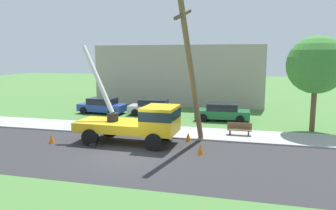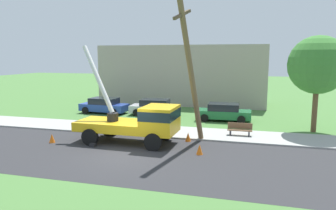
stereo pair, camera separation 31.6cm
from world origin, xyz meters
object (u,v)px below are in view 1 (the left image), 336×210
at_px(parked_sedan_green, 222,112).
at_px(roadside_tree_near, 316,65).
at_px(traffic_cone_behind, 52,139).
at_px(leaning_utility_pole, 191,71).
at_px(parked_sedan_blue, 102,106).
at_px(park_bench, 239,129).
at_px(utility_truck, 140,121).
at_px(parked_sedan_silver, 153,107).
at_px(traffic_cone_ahead, 200,149).
at_px(traffic_cone_curbside, 188,137).

xyz_separation_m(parked_sedan_green, roadside_tree_near, (6.49, -2.28, 3.95)).
distance_m(traffic_cone_behind, parked_sedan_green, 13.54).
distance_m(leaning_utility_pole, parked_sedan_blue, 13.60).
relative_size(leaning_utility_pole, park_bench, 5.38).
bearing_deg(parked_sedan_blue, parked_sedan_green, -3.31).
bearing_deg(utility_truck, parked_sedan_blue, 127.27).
bearing_deg(leaning_utility_pole, parked_sedan_silver, 119.45).
xyz_separation_m(traffic_cone_ahead, parked_sedan_silver, (-5.86, 10.52, 0.43)).
height_order(traffic_cone_curbside, park_bench, park_bench).
distance_m(traffic_cone_ahead, traffic_cone_behind, 9.16).
distance_m(leaning_utility_pole, park_bench, 5.61).
height_order(parked_sedan_silver, roadside_tree_near, roadside_tree_near).
relative_size(leaning_utility_pole, parked_sedan_green, 1.94).
bearing_deg(parked_sedan_green, traffic_cone_curbside, -101.89).
height_order(traffic_cone_ahead, park_bench, park_bench).
height_order(utility_truck, parked_sedan_blue, utility_truck).
height_order(parked_sedan_silver, park_bench, parked_sedan_silver).
height_order(traffic_cone_curbside, parked_sedan_green, parked_sedan_green).
bearing_deg(traffic_cone_curbside, traffic_cone_ahead, -65.22).
bearing_deg(parked_sedan_silver, roadside_tree_near, -14.12).
xyz_separation_m(traffic_cone_behind, park_bench, (11.07, 4.58, 0.18)).
bearing_deg(parked_sedan_silver, traffic_cone_curbside, -59.61).
relative_size(utility_truck, roadside_tree_near, 1.01).
bearing_deg(traffic_cone_curbside, park_bench, 34.12).
xyz_separation_m(leaning_utility_pole, parked_sedan_silver, (-5.00, 8.86, -3.69)).
xyz_separation_m(traffic_cone_ahead, traffic_cone_behind, (-9.16, -0.02, 0.00)).
bearing_deg(parked_sedan_blue, utility_truck, -52.73).
xyz_separation_m(traffic_cone_behind, parked_sedan_blue, (-1.57, 10.27, 0.43)).
xyz_separation_m(utility_truck, parked_sedan_green, (4.23, 8.37, -0.70)).
distance_m(traffic_cone_ahead, parked_sedan_blue, 14.84).
bearing_deg(roadside_tree_near, parked_sedan_silver, 165.88).
xyz_separation_m(traffic_cone_curbside, parked_sedan_silver, (-4.71, 8.04, 0.43)).
relative_size(utility_truck, traffic_cone_behind, 12.07).
bearing_deg(roadside_tree_near, parked_sedan_green, 160.68).
bearing_deg(parked_sedan_silver, parked_sedan_green, -8.42).
bearing_deg(park_bench, parked_sedan_green, 107.07).
xyz_separation_m(traffic_cone_ahead, parked_sedan_green, (0.35, 9.60, 0.43)).
bearing_deg(utility_truck, park_bench, 29.81).
bearing_deg(roadside_tree_near, leaning_utility_pole, -143.62).
bearing_deg(roadside_tree_near, traffic_cone_ahead, -133.02).
bearing_deg(parked_sedan_silver, park_bench, -37.56).
bearing_deg(traffic_cone_behind, park_bench, 22.46).
height_order(parked_sedan_silver, parked_sedan_green, same).
bearing_deg(traffic_cone_behind, traffic_cone_curbside, 17.38).
xyz_separation_m(parked_sedan_blue, roadside_tree_near, (17.57, -2.92, 3.95)).
bearing_deg(traffic_cone_ahead, roadside_tree_near, 46.98).
relative_size(utility_truck, traffic_cone_ahead, 12.07).
xyz_separation_m(parked_sedan_blue, parked_sedan_silver, (4.87, 0.28, 0.00)).
relative_size(traffic_cone_behind, parked_sedan_blue, 0.12).
bearing_deg(park_bench, parked_sedan_blue, 155.75).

